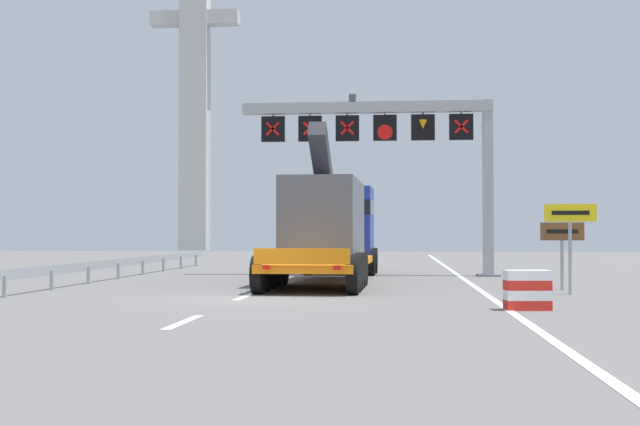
{
  "coord_description": "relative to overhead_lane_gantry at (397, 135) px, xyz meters",
  "views": [
    {
      "loc": [
        3.71,
        -21.8,
        1.74
      ],
      "look_at": [
        0.74,
        9.94,
        2.51
      ],
      "focal_mm": 46.41,
      "sensor_mm": 36.0,
      "label": 1
    }
  ],
  "objects": [
    {
      "name": "ground",
      "position": [
        -3.72,
        -11.95,
        -5.72
      ],
      "size": [
        112.0,
        112.0,
        0.0
      ],
      "primitive_type": "plane",
      "color": "slate"
    },
    {
      "name": "lane_markings",
      "position": [
        -4.16,
        4.74,
        -5.72
      ],
      "size": [
        0.2,
        47.99,
        0.01
      ],
      "color": "silver",
      "rests_on": "ground"
    },
    {
      "name": "edge_line_right",
      "position": [
        2.48,
        0.05,
        -5.72
      ],
      "size": [
        0.2,
        63.0,
        0.01
      ],
      "primitive_type": "cube",
      "color": "silver",
      "rests_on": "ground"
    },
    {
      "name": "overhead_lane_gantry",
      "position": [
        0.0,
        0.0,
        0.0
      ],
      "size": [
        10.47,
        0.9,
        7.42
      ],
      "color": "#9EA0A5",
      "rests_on": "ground"
    },
    {
      "name": "heavy_haul_truck_orange",
      "position": [
        -2.44,
        -3.11,
        -3.73
      ],
      "size": [
        3.27,
        14.11,
        5.3
      ],
      "color": "orange",
      "rests_on": "ground"
    },
    {
      "name": "exit_sign_yellow",
      "position": [
        4.86,
        -9.88,
        -3.79
      ],
      "size": [
        1.44,
        0.15,
        2.56
      ],
      "color": "#9EA0A5",
      "rests_on": "ground"
    },
    {
      "name": "tourist_info_sign_brown",
      "position": [
        4.99,
        -8.05,
        -4.17
      ],
      "size": [
        1.3,
        0.15,
        2.06
      ],
      "color": "#9EA0A5",
      "rests_on": "ground"
    },
    {
      "name": "crash_barrier_striped",
      "position": [
        2.91,
        -14.7,
        -5.27
      ],
      "size": [
        1.05,
        0.61,
        0.9
      ],
      "color": "red",
      "rests_on": "ground"
    },
    {
      "name": "guardrail_left",
      "position": [
        -10.56,
        -1.86,
        -5.16
      ],
      "size": [
        0.13,
        24.19,
        0.76
      ],
      "color": "#999EA3",
      "rests_on": "ground"
    },
    {
      "name": "bridge_pylon_distant",
      "position": [
        -20.34,
        47.76,
        13.57
      ],
      "size": [
        9.0,
        2.0,
        37.8
      ],
      "color": "#B7B7B2",
      "rests_on": "ground"
    }
  ]
}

